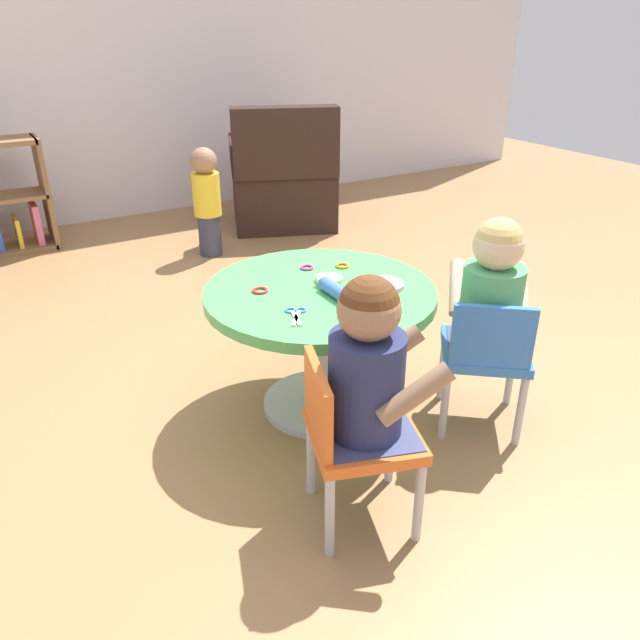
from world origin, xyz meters
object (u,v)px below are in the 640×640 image
at_px(armchair_dark, 283,182).
at_px(craft_scissors, 296,314).
at_px(seated_child_right, 492,290).
at_px(seated_child_left, 369,365).
at_px(toddler_standing, 207,199).
at_px(child_chair_left, 352,434).
at_px(child_chair_right, 485,353).
at_px(rolling_pin, 334,290).
at_px(craft_table, 320,321).

relative_size(armchair_dark, craft_scissors, 6.54).
xyz_separation_m(seated_child_right, craft_scissors, (-0.64, 0.23, -0.03)).
bearing_deg(seated_child_left, seated_child_right, 16.48).
bearing_deg(seated_child_left, toddler_standing, 79.04).
distance_m(child_chair_left, seated_child_right, 0.75).
relative_size(seated_child_left, seated_child_right, 1.00).
xyz_separation_m(child_chair_right, seated_child_right, (0.03, 0.03, 0.23)).
relative_size(seated_child_left, craft_scissors, 3.59).
height_order(child_chair_left, toddler_standing, toddler_standing).
bearing_deg(toddler_standing, seated_child_left, -100.96).
bearing_deg(seated_child_right, armchair_dark, 78.50).
bearing_deg(seated_child_left, child_chair_right, 14.50).
bearing_deg(armchair_dark, child_chair_right, -101.91).
height_order(child_chair_right, rolling_pin, rolling_pin).
distance_m(child_chair_left, rolling_pin, 0.57).
bearing_deg(child_chair_right, craft_table, 137.28).
bearing_deg(craft_table, seated_child_right, -38.89).
distance_m(seated_child_left, armchair_dark, 2.96).
relative_size(seated_child_left, toddler_standing, 0.76).
bearing_deg(rolling_pin, toddler_standing, 81.98).
bearing_deg(seated_child_right, seated_child_left, -163.52).
bearing_deg(armchair_dark, seated_child_right, -101.50).
bearing_deg(rolling_pin, seated_child_right, -32.61).
bearing_deg(child_chair_left, rolling_pin, 63.80).
xyz_separation_m(armchair_dark, toddler_standing, (-0.70, -0.33, 0.05)).
xyz_separation_m(toddler_standing, craft_scissors, (-0.45, -1.96, 0.15)).
bearing_deg(craft_scissors, child_chair_right, -23.11).
distance_m(seated_child_right, armchair_dark, 2.59).
relative_size(craft_table, child_chair_right, 1.55).
xyz_separation_m(armchair_dark, rolling_pin, (-0.97, -2.23, 0.22)).
xyz_separation_m(child_chair_left, toddler_standing, (0.50, 2.37, 0.05)).
height_order(rolling_pin, craft_scissors, rolling_pin).
bearing_deg(craft_table, child_chair_right, -42.72).
distance_m(craft_table, rolling_pin, 0.18).
distance_m(craft_table, toddler_standing, 1.84).
bearing_deg(armchair_dark, child_chair_left, -113.95).
bearing_deg(child_chair_right, seated_child_left, -165.50).
bearing_deg(seated_child_left, craft_scissors, 88.80).
xyz_separation_m(craft_table, child_chair_right, (0.44, -0.41, -0.07)).
distance_m(child_chair_left, child_chair_right, 0.68).
bearing_deg(child_chair_right, toddler_standing, 94.18).
distance_m(seated_child_left, rolling_pin, 0.52).
distance_m(armchair_dark, toddler_standing, 0.78).
bearing_deg(craft_scissors, armchair_dark, 63.27).
height_order(craft_table, armchair_dark, armchair_dark).
xyz_separation_m(seated_child_right, armchair_dark, (0.51, 2.53, -0.22)).
bearing_deg(craft_scissors, seated_child_right, -19.89).
bearing_deg(seated_child_left, armchair_dark, 66.82).
xyz_separation_m(child_chair_right, armchair_dark, (0.54, 2.56, 0.00)).
bearing_deg(child_chair_right, child_chair_left, -167.34).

